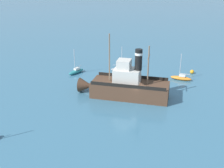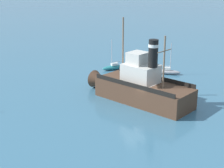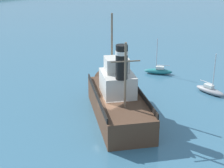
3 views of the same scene
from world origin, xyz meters
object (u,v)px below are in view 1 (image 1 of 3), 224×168
object	(u,v)px
sailboat_grey	(120,69)
sailboat_teal	(76,71)
sailboat_orange	(181,78)
mooring_buoy	(192,72)
old_tugboat	(126,86)

from	to	relation	value
sailboat_grey	sailboat_teal	bearing A→B (deg)	75.09
sailboat_orange	sailboat_grey	world-z (taller)	same
sailboat_grey	mooring_buoy	size ratio (longest dim) A/B	6.38
sailboat_orange	sailboat_grey	size ratio (longest dim) A/B	1.00
sailboat_teal	sailboat_grey	xyz separation A→B (m)	(-2.25, -8.44, 0.00)
sailboat_teal	sailboat_orange	bearing A→B (deg)	-126.04
sailboat_orange	mooring_buoy	bearing A→B (deg)	-65.92
mooring_buoy	old_tugboat	bearing A→B (deg)	103.03
old_tugboat	sailboat_orange	size ratio (longest dim) A/B	2.70
old_tugboat	sailboat_grey	world-z (taller)	old_tugboat
old_tugboat	sailboat_teal	xyz separation A→B (m)	(13.72, 3.59, -1.40)
sailboat_grey	mooring_buoy	world-z (taller)	sailboat_grey
old_tugboat	sailboat_teal	size ratio (longest dim) A/B	2.70
sailboat_teal	sailboat_orange	world-z (taller)	same
sailboat_grey	old_tugboat	bearing A→B (deg)	157.06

